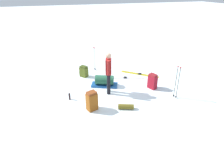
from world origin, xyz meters
The scene contains 12 objects.
ground_plane centered at (0.00, 0.00, 0.00)m, with size 80.00×80.00×0.00m, color white.
skier_standing centered at (-0.27, 0.23, 0.95)m, with size 0.54×0.32×1.70m.
ski_pair_near centered at (0.92, -1.74, 0.01)m, with size 1.36×1.53×0.05m.
ski_pair_far centered at (0.76, -0.90, 0.01)m, with size 0.76×1.73×0.05m.
backpack_large_dark centered at (-1.21, 1.13, 0.35)m, with size 0.37×0.41×0.71m.
backpack_bright centered at (-0.50, -1.62, 0.32)m, with size 0.41×0.35×0.65m.
backpack_small_spare centered at (1.54, 0.91, 0.26)m, with size 0.44×0.42×0.54m.
ski_poles_planted_near centered at (-1.44, -2.10, 0.73)m, with size 0.18×0.10×1.31m.
ski_poles_planted_far centered at (2.14, 0.23, 0.68)m, with size 0.16×0.10×1.22m.
gear_sled centered at (0.33, 0.24, 0.22)m, with size 0.85×1.20×0.49m.
sleeping_mat_rolled centered at (-1.55, -0.01, 0.09)m, with size 0.18×0.18×0.55m, color brown.
thermos_bottle centered at (-0.31, 1.81, 0.13)m, with size 0.07×0.07×0.26m, color black.
Camera 1 is at (-6.74, 2.21, 3.96)m, focal length 30.62 mm.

